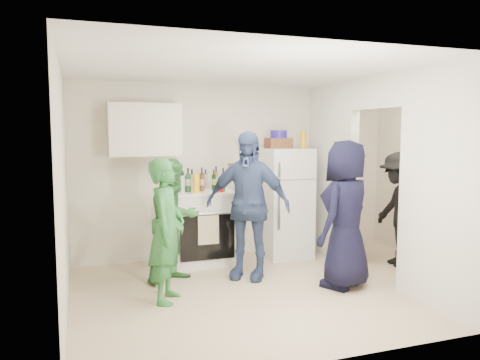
{
  "coord_description": "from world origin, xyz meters",
  "views": [
    {
      "loc": [
        -2.24,
        -4.83,
        1.81
      ],
      "look_at": [
        -0.44,
        0.4,
        1.25
      ],
      "focal_mm": 35.0,
      "sensor_mm": 36.0,
      "label": 1
    }
  ],
  "objects_px": {
    "blue_bowl": "(279,134)",
    "person_nook": "(399,209)",
    "person_green_left": "(167,230)",
    "person_green_center": "(174,220)",
    "person_denim": "(247,205)",
    "person_navy": "(346,214)",
    "stove": "(201,227)",
    "yellow_cup_stack_top": "(303,140)",
    "wicker_basket": "(279,143)",
    "fridge": "(286,203)"
  },
  "relations": [
    {
      "from": "blue_bowl",
      "to": "person_nook",
      "type": "xyz_separation_m",
      "value": [
        1.35,
        -1.0,
        -1.01
      ]
    },
    {
      "from": "person_green_left",
      "to": "person_green_center",
      "type": "bearing_deg",
      "value": 5.84
    },
    {
      "from": "person_denim",
      "to": "person_navy",
      "type": "distance_m",
      "value": 1.2
    },
    {
      "from": "stove",
      "to": "yellow_cup_stack_top",
      "type": "xyz_separation_m",
      "value": [
        1.49,
        -0.13,
        1.2
      ]
    },
    {
      "from": "wicker_basket",
      "to": "blue_bowl",
      "type": "xyz_separation_m",
      "value": [
        0.0,
        0.0,
        0.13
      ]
    },
    {
      "from": "person_navy",
      "to": "person_green_center",
      "type": "bearing_deg",
      "value": -56.21
    },
    {
      "from": "blue_bowl",
      "to": "yellow_cup_stack_top",
      "type": "xyz_separation_m",
      "value": [
        0.32,
        -0.15,
        -0.08
      ]
    },
    {
      "from": "stove",
      "to": "person_green_left",
      "type": "xyz_separation_m",
      "value": [
        -0.71,
        -1.31,
        0.27
      ]
    },
    {
      "from": "stove",
      "to": "yellow_cup_stack_top",
      "type": "relative_size",
      "value": 4.06
    },
    {
      "from": "person_navy",
      "to": "person_nook",
      "type": "distance_m",
      "value": 1.29
    },
    {
      "from": "wicker_basket",
      "to": "person_denim",
      "type": "distance_m",
      "value": 1.37
    },
    {
      "from": "fridge",
      "to": "person_green_left",
      "type": "height_order",
      "value": "fridge"
    },
    {
      "from": "person_green_center",
      "to": "person_nook",
      "type": "bearing_deg",
      "value": -32.54
    },
    {
      "from": "fridge",
      "to": "person_nook",
      "type": "xyz_separation_m",
      "value": [
        1.25,
        -0.95,
        -0.02
      ]
    },
    {
      "from": "person_green_center",
      "to": "person_denim",
      "type": "bearing_deg",
      "value": -36.69
    },
    {
      "from": "fridge",
      "to": "yellow_cup_stack_top",
      "type": "xyz_separation_m",
      "value": [
        0.22,
        -0.1,
        0.92
      ]
    },
    {
      "from": "fridge",
      "to": "person_green_left",
      "type": "relative_size",
      "value": 1.03
    },
    {
      "from": "stove",
      "to": "yellow_cup_stack_top",
      "type": "bearing_deg",
      "value": -4.99
    },
    {
      "from": "stove",
      "to": "fridge",
      "type": "bearing_deg",
      "value": -1.35
    },
    {
      "from": "stove",
      "to": "person_green_left",
      "type": "height_order",
      "value": "person_green_left"
    },
    {
      "from": "blue_bowl",
      "to": "person_nook",
      "type": "bearing_deg",
      "value": -36.59
    },
    {
      "from": "yellow_cup_stack_top",
      "to": "person_navy",
      "type": "distance_m",
      "value": 1.63
    },
    {
      "from": "wicker_basket",
      "to": "fridge",
      "type": "bearing_deg",
      "value": -26.57
    },
    {
      "from": "person_green_center",
      "to": "yellow_cup_stack_top",
      "type": "bearing_deg",
      "value": -11.55
    },
    {
      "from": "stove",
      "to": "blue_bowl",
      "type": "distance_m",
      "value": 1.74
    },
    {
      "from": "yellow_cup_stack_top",
      "to": "person_navy",
      "type": "xyz_separation_m",
      "value": [
        -0.14,
        -1.39,
        -0.85
      ]
    },
    {
      "from": "yellow_cup_stack_top",
      "to": "blue_bowl",
      "type": "bearing_deg",
      "value": 154.89
    },
    {
      "from": "person_nook",
      "to": "yellow_cup_stack_top",
      "type": "bearing_deg",
      "value": -119.93
    },
    {
      "from": "wicker_basket",
      "to": "blue_bowl",
      "type": "bearing_deg",
      "value": 0.0
    },
    {
      "from": "blue_bowl",
      "to": "person_green_left",
      "type": "xyz_separation_m",
      "value": [
        -1.88,
        -1.33,
        -1.02
      ]
    },
    {
      "from": "person_green_left",
      "to": "person_nook",
      "type": "xyz_separation_m",
      "value": [
        3.23,
        0.33,
        0.0
      ]
    },
    {
      "from": "wicker_basket",
      "to": "person_green_center",
      "type": "xyz_separation_m",
      "value": [
        -1.67,
        -0.67,
        -0.91
      ]
    },
    {
      "from": "person_green_left",
      "to": "person_green_center",
      "type": "height_order",
      "value": "person_green_left"
    },
    {
      "from": "person_denim",
      "to": "person_nook",
      "type": "height_order",
      "value": "person_denim"
    },
    {
      "from": "yellow_cup_stack_top",
      "to": "person_nook",
      "type": "height_order",
      "value": "yellow_cup_stack_top"
    },
    {
      "from": "person_green_left",
      "to": "fridge",
      "type": "bearing_deg",
      "value": -33.48
    },
    {
      "from": "person_green_left",
      "to": "person_nook",
      "type": "bearing_deg",
      "value": -60.62
    },
    {
      "from": "wicker_basket",
      "to": "person_nook",
      "type": "bearing_deg",
      "value": -36.59
    },
    {
      "from": "wicker_basket",
      "to": "yellow_cup_stack_top",
      "type": "bearing_deg",
      "value": -25.11
    },
    {
      "from": "blue_bowl",
      "to": "person_green_left",
      "type": "bearing_deg",
      "value": -144.69
    },
    {
      "from": "yellow_cup_stack_top",
      "to": "person_nook",
      "type": "xyz_separation_m",
      "value": [
        1.03,
        -0.85,
        -0.93
      ]
    },
    {
      "from": "person_nook",
      "to": "fridge",
      "type": "bearing_deg",
      "value": -117.63
    },
    {
      "from": "fridge",
      "to": "blue_bowl",
      "type": "relative_size",
      "value": 6.61
    },
    {
      "from": "blue_bowl",
      "to": "fridge",
      "type": "bearing_deg",
      "value": -26.57
    },
    {
      "from": "person_denim",
      "to": "person_navy",
      "type": "relative_size",
      "value": 1.06
    },
    {
      "from": "person_green_left",
      "to": "person_nook",
      "type": "height_order",
      "value": "person_nook"
    },
    {
      "from": "yellow_cup_stack_top",
      "to": "person_navy",
      "type": "relative_size",
      "value": 0.14
    },
    {
      "from": "person_nook",
      "to": "blue_bowl",
      "type": "bearing_deg",
      "value": -116.92
    },
    {
      "from": "fridge",
      "to": "yellow_cup_stack_top",
      "type": "height_order",
      "value": "yellow_cup_stack_top"
    },
    {
      "from": "yellow_cup_stack_top",
      "to": "person_green_left",
      "type": "relative_size",
      "value": 0.16
    }
  ]
}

